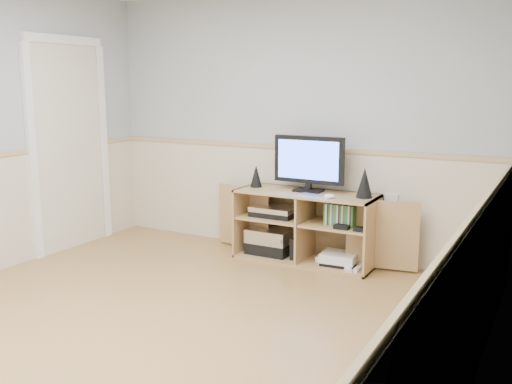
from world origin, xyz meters
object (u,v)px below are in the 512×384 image
keyboard (316,196)px  monitor (309,162)px  media_cabinet (308,225)px  game_consoles (338,259)px

keyboard → monitor: bearing=136.8°
monitor → keyboard: size_ratio=2.22×
keyboard → media_cabinet: bearing=135.5°
media_cabinet → game_consoles: (0.33, -0.07, -0.26)m
media_cabinet → game_consoles: 0.43m
monitor → game_consoles: monitor is taller
keyboard → game_consoles: (0.18, 0.13, -0.59)m
monitor → keyboard: monitor is taller
game_consoles → monitor: bearing=169.7°
keyboard → game_consoles: size_ratio=0.67×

